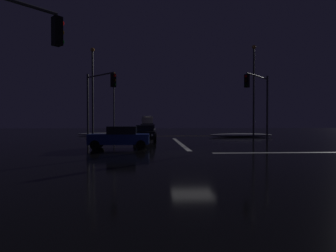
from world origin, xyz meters
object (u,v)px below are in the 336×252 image
streetlamp_left_far (114,98)px  streetlamp_right_near (254,86)px  sedan_white (148,131)px  sedan_blue_crossing (120,137)px  sedan_green (148,128)px  traffic_signal_nw (98,95)px  traffic_signal_sw (4,50)px  traffic_signal_ne (259,95)px  sedan_silver (146,129)px  box_truck (148,122)px  sedan_gray (149,127)px  sedan_red (147,127)px  streetlamp_left_near (93,87)px  sedan_black (145,133)px

streetlamp_left_far → streetlamp_right_near: streetlamp_right_near is taller
sedan_white → sedan_blue_crossing: (-1.74, -12.96, 0.00)m
sedan_green → traffic_signal_nw: size_ratio=0.71×
sedan_white → streetlamp_left_far: 15.12m
sedan_green → traffic_signal_sw: bearing=-96.6°
sedan_blue_crossing → traffic_signal_ne: traffic_signal_ne is taller
sedan_silver → traffic_signal_ne: bearing=-57.2°
sedan_silver → box_truck: 24.80m
sedan_gray → sedan_silver: bearing=-90.6°
traffic_signal_nw → traffic_signal_ne: (13.76, -0.15, 0.03)m
sedan_red → sedan_blue_crossing: same height
streetlamp_left_near → streetlamp_left_far: (0.00, 16.00, 0.16)m
streetlamp_right_near → box_truck: bearing=110.0°
sedan_silver → traffic_signal_sw: 30.01m
sedan_red → streetlamp_left_near: bearing=-104.6°
sedan_gray → sedan_blue_crossing: size_ratio=1.00×
traffic_signal_nw → traffic_signal_sw: traffic_signal_sw is taller
streetlamp_left_near → box_truck: bearing=81.2°
sedan_green → streetlamp_left_near: streetlamp_left_near is taller
sedan_black → traffic_signal_nw: size_ratio=0.71×
sedan_white → sedan_gray: size_ratio=1.00×
streetlamp_left_far → sedan_silver: bearing=-51.2°
traffic_signal_nw → sedan_green: bearing=79.5°
box_truck → sedan_white: bearing=-88.9°
sedan_white → streetlamp_left_near: 8.10m
sedan_gray → traffic_signal_ne: bearing=-73.4°
sedan_silver → box_truck: box_truck is taller
traffic_signal_nw → sedan_red: bearing=82.5°
box_truck → traffic_signal_sw: (-3.62, -54.34, 2.50)m
sedan_white → sedan_green: same height
sedan_silver → streetlamp_right_near: 15.94m
sedan_silver → sedan_green: bearing=88.3°
sedan_white → sedan_green: (-0.14, 11.58, 0.00)m
sedan_red → streetlamp_left_far: (-5.40, -4.69, 4.95)m
sedan_red → sedan_gray: size_ratio=1.00×
sedan_silver → sedan_blue_crossing: bearing=-94.3°
box_truck → streetlamp_left_near: (-5.25, -33.90, 3.89)m
streetlamp_right_near → sedan_black: bearing=-162.6°
sedan_blue_crossing → traffic_signal_nw: traffic_signal_nw is taller
streetlamp_left_far → streetlamp_right_near: size_ratio=0.98×
sedan_gray → streetlamp_left_far: streetlamp_left_far is taller
sedan_black → sedan_red: bearing=90.7°
traffic_signal_nw → streetlamp_left_near: bearing=106.1°
box_truck → streetlamp_left_near: streetlamp_left_near is taller
sedan_gray → streetlamp_left_near: bearing=-102.2°
traffic_signal_sw → sedan_black: bearing=76.4°
traffic_signal_ne → streetlamp_right_near: streetlamp_right_near is taller
sedan_blue_crossing → streetlamp_right_near: (13.49, 10.01, 5.08)m
sedan_red → traffic_signal_ne: traffic_signal_ne is taller
sedan_silver → streetlamp_left_near: bearing=-121.2°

